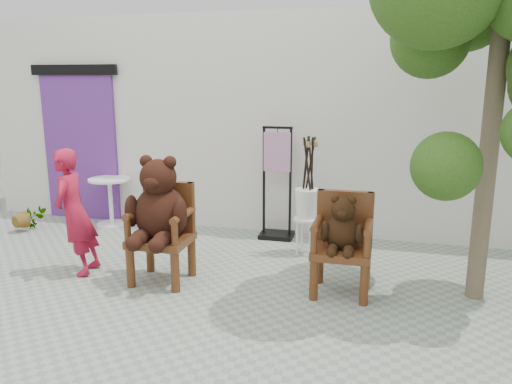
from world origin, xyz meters
TOP-DOWN VIEW (x-y plane):
  - ground_plane at (0.00, 0.00)m, footprint 60.00×60.00m
  - back_wall at (0.00, 3.10)m, footprint 9.00×1.00m
  - doorway at (-3.00, 2.58)m, footprint 1.40×0.11m
  - chair_big at (-0.76, 0.57)m, footprint 0.67×0.72m
  - chair_small at (1.12, 0.76)m, footprint 0.58×0.55m
  - person at (-1.77, 0.55)m, footprint 0.41×0.55m
  - cafe_table at (-2.39, 2.31)m, footprint 0.60×0.60m
  - display_stand at (0.10, 2.35)m, footprint 0.45×0.36m
  - stool_bucket at (0.59, 1.81)m, footprint 0.32×0.32m
  - tree at (2.22, 0.90)m, footprint 2.13×1.95m
  - potted_plant at (-3.40, 1.78)m, footprint 0.44×0.41m

SIDE VIEW (x-z plane):
  - ground_plane at x=0.00m, z-range 0.00..0.00m
  - potted_plant at x=-3.40m, z-range 0.00..0.40m
  - cafe_table at x=-2.39m, z-range 0.09..0.79m
  - display_stand at x=0.10m, z-range -0.17..1.34m
  - chair_small at x=1.12m, z-range 0.10..1.12m
  - stool_bucket at x=0.59m, z-range -0.08..1.37m
  - person at x=-1.77m, z-range 0.00..1.39m
  - chair_big at x=-0.76m, z-range 0.08..1.44m
  - doorway at x=-3.00m, z-range 0.00..2.33m
  - back_wall at x=0.00m, z-range 0.00..3.00m
  - tree at x=2.22m, z-range 0.88..4.36m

